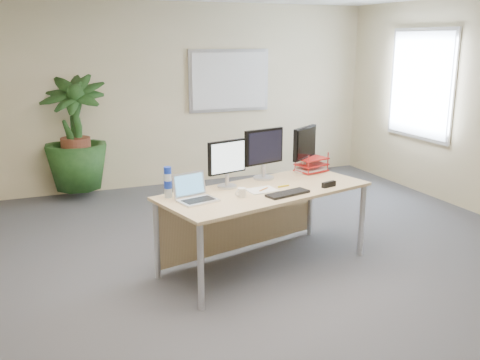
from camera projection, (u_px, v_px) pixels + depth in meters
name	position (u px, v px, depth m)	size (l,w,h in m)	color
floor	(264.00, 298.00, 4.63)	(8.00, 8.00, 0.00)	#46454A
back_wall	(152.00, 97.00, 7.87)	(7.00, 0.04, 2.70)	#C5BC8B
whiteboard	(229.00, 81.00, 8.22)	(1.30, 0.04, 0.95)	silver
window	(421.00, 84.00, 7.55)	(0.04, 1.30, 1.55)	silver
desk	(257.00, 203.00, 5.21)	(2.19, 1.34, 0.78)	tan
floor_plant	(76.00, 146.00, 7.33)	(0.84, 0.84, 1.50)	#183D16
monitor_left	(227.00, 161.00, 5.09)	(0.41, 0.19, 0.46)	#BBBBC0
monitor_right	(264.00, 151.00, 5.39)	(0.46, 0.21, 0.51)	#BBBBC0
monitor_dark	(305.00, 146.00, 5.67)	(0.39, 0.28, 0.49)	#BBBBC0
laptop	(194.00, 194.00, 4.73)	(0.39, 0.36, 0.23)	white
keyboard	(288.00, 193.00, 4.91)	(0.43, 0.14, 0.02)	black
coffee_mug	(241.00, 193.00, 4.83)	(0.11, 0.08, 0.09)	silver
spiral_notebook	(262.00, 190.00, 5.03)	(0.27, 0.20, 0.01)	white
orange_pen	(264.00, 189.00, 5.02)	(0.01, 0.01, 0.14)	orange
yellow_highlighter	(283.00, 186.00, 5.17)	(0.02, 0.02, 0.13)	gold
water_bottle	(168.00, 183.00, 4.80)	(0.07, 0.07, 0.28)	silver
letter_tray	(311.00, 166.00, 5.75)	(0.36, 0.31, 0.15)	#B31916
stapler	(329.00, 184.00, 5.16)	(0.16, 0.04, 0.05)	black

